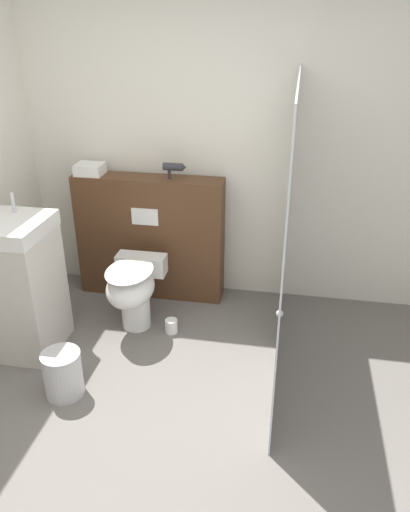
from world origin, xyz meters
TOP-DOWN VIEW (x-y plane):
  - ground_plane at (0.00, 0.00)m, footprint 12.00×12.00m
  - wall_back at (0.00, 1.92)m, footprint 8.00×0.06m
  - partition_panel at (-0.52, 1.73)m, footprint 1.23×0.24m
  - shower_glass at (0.61, 0.98)m, footprint 0.04×1.82m
  - toilet at (-0.50, 1.16)m, footprint 0.39×0.60m
  - sink_vanity at (-1.23, 0.78)m, footprint 0.53×0.51m
  - hair_drier at (-0.30, 1.72)m, footprint 0.19×0.06m
  - folded_towel at (-1.00, 1.71)m, footprint 0.22×0.19m
  - spare_toilet_roll at (-0.21, 1.14)m, footprint 0.10×0.10m
  - waste_bin at (-0.72, 0.34)m, footprint 0.25×0.25m

SIDE VIEW (x-z plane):
  - ground_plane at x=0.00m, z-range 0.00..0.00m
  - spare_toilet_roll at x=-0.21m, z-range 0.00..0.11m
  - waste_bin at x=-0.72m, z-range 0.00..0.31m
  - toilet at x=-0.50m, z-range 0.08..0.62m
  - sink_vanity at x=-1.23m, z-range -0.07..1.07m
  - partition_panel at x=-0.52m, z-range 0.00..1.05m
  - shower_glass at x=0.61m, z-range 0.00..1.91m
  - folded_towel at x=-1.00m, z-range 1.05..1.14m
  - hair_drier at x=-0.30m, z-range 1.08..1.21m
  - wall_back at x=0.00m, z-range 0.00..2.50m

